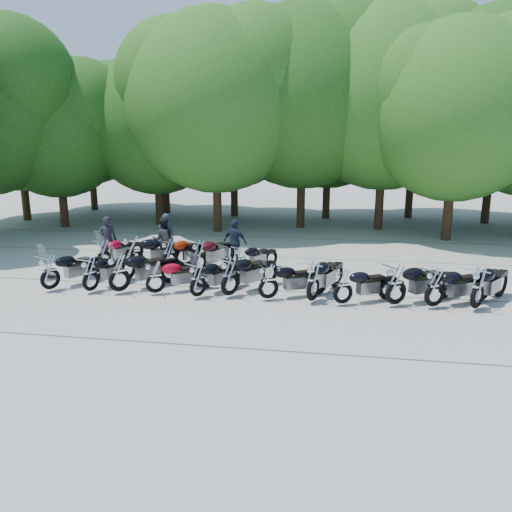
# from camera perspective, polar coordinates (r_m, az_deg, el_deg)

# --- Properties ---
(ground) EXTENTS (90.00, 90.00, 0.00)m
(ground) POSITION_cam_1_polar(r_m,az_deg,el_deg) (14.38, -0.96, -5.64)
(ground) COLOR #A19D91
(ground) RESTS_ON ground
(tree_0) EXTENTS (7.50, 7.50, 9.21)m
(tree_0) POSITION_cam_1_polar(r_m,az_deg,el_deg) (31.84, -25.60, 13.48)
(tree_0) COLOR #3A2614
(tree_0) RESTS_ON ground
(tree_1) EXTENTS (6.97, 6.97, 8.55)m
(tree_1) POSITION_cam_1_polar(r_m,az_deg,el_deg) (28.55, -21.81, 13.20)
(tree_1) COLOR #3A2614
(tree_1) RESTS_ON ground
(tree_2) EXTENTS (7.31, 7.31, 8.97)m
(tree_2) POSITION_cam_1_polar(r_m,az_deg,el_deg) (27.95, -11.38, 14.39)
(tree_2) COLOR #3A2614
(tree_2) RESTS_ON ground
(tree_3) EXTENTS (8.70, 8.70, 10.67)m
(tree_3) POSITION_cam_1_polar(r_m,az_deg,el_deg) (25.39, -4.64, 17.02)
(tree_3) COLOR #3A2614
(tree_3) RESTS_ON ground
(tree_4) EXTENTS (9.13, 9.13, 11.20)m
(tree_4) POSITION_cam_1_polar(r_m,az_deg,el_deg) (26.61, 5.39, 17.51)
(tree_4) COLOR #3A2614
(tree_4) RESTS_ON ground
(tree_5) EXTENTS (9.04, 9.04, 11.10)m
(tree_5) POSITION_cam_1_polar(r_m,az_deg,el_deg) (26.74, 14.56, 17.00)
(tree_5) COLOR #3A2614
(tree_5) RESTS_ON ground
(tree_6) EXTENTS (8.00, 8.00, 9.82)m
(tree_6) POSITION_cam_1_polar(r_m,az_deg,el_deg) (24.76, 21.97, 15.04)
(tree_6) COLOR #3A2614
(tree_6) RESTS_ON ground
(tree_9) EXTENTS (7.59, 7.59, 9.32)m
(tree_9) POSITION_cam_1_polar(r_m,az_deg,el_deg) (34.84, -18.60, 14.06)
(tree_9) COLOR #3A2614
(tree_9) RESTS_ON ground
(tree_10) EXTENTS (7.78, 7.78, 9.55)m
(tree_10) POSITION_cam_1_polar(r_m,az_deg,el_deg) (32.20, -10.56, 14.87)
(tree_10) COLOR #3A2614
(tree_10) RESTS_ON ground
(tree_11) EXTENTS (7.56, 7.56, 9.28)m
(tree_11) POSITION_cam_1_polar(r_m,az_deg,el_deg) (30.45, -2.58, 14.87)
(tree_11) COLOR #3A2614
(tree_11) RESTS_ON ground
(tree_12) EXTENTS (7.88, 7.88, 9.67)m
(tree_12) POSITION_cam_1_polar(r_m,az_deg,el_deg) (29.87, 8.33, 15.22)
(tree_12) COLOR #3A2614
(tree_12) RESTS_ON ground
(tree_13) EXTENTS (8.31, 8.31, 10.20)m
(tree_13) POSITION_cam_1_polar(r_m,az_deg,el_deg) (31.18, 17.74, 15.24)
(tree_13) COLOR #3A2614
(tree_13) RESTS_ON ground
(tree_14) EXTENTS (8.02, 8.02, 9.84)m
(tree_14) POSITION_cam_1_polar(r_m,az_deg,el_deg) (30.63, 25.71, 14.23)
(tree_14) COLOR #3A2614
(tree_14) RESTS_ON ground
(motorcycle_0) EXTENTS (1.72, 2.36, 1.30)m
(motorcycle_0) POSITION_cam_1_polar(r_m,az_deg,el_deg) (16.76, -22.53, -1.59)
(motorcycle_0) COLOR black
(motorcycle_0) RESTS_ON ground
(motorcycle_1) EXTENTS (1.39, 2.31, 1.25)m
(motorcycle_1) POSITION_cam_1_polar(r_m,az_deg,el_deg) (16.16, -18.42, -1.86)
(motorcycle_1) COLOR black
(motorcycle_1) RESTS_ON ground
(motorcycle_2) EXTENTS (2.20, 2.38, 1.41)m
(motorcycle_2) POSITION_cam_1_polar(r_m,az_deg,el_deg) (15.80, -15.38, -1.71)
(motorcycle_2) COLOR black
(motorcycle_2) RESTS_ON ground
(motorcycle_3) EXTENTS (2.13, 1.67, 1.19)m
(motorcycle_3) POSITION_cam_1_polar(r_m,az_deg,el_deg) (15.45, -11.45, -2.24)
(motorcycle_3) COLOR #9F0518
(motorcycle_3) RESTS_ON ground
(motorcycle_4) EXTENTS (1.74, 2.18, 1.23)m
(motorcycle_4) POSITION_cam_1_polar(r_m,az_deg,el_deg) (14.90, -6.66, -2.56)
(motorcycle_4) COLOR black
(motorcycle_4) RESTS_ON ground
(motorcycle_5) EXTENTS (1.96, 2.43, 1.37)m
(motorcycle_5) POSITION_cam_1_polar(r_m,az_deg,el_deg) (14.88, -3.01, -2.22)
(motorcycle_5) COLOR black
(motorcycle_5) RESTS_ON ground
(motorcycle_6) EXTENTS (2.24, 1.64, 1.24)m
(motorcycle_6) POSITION_cam_1_polar(r_m,az_deg,el_deg) (14.61, 1.43, -2.79)
(motorcycle_6) COLOR black
(motorcycle_6) RESTS_ON ground
(motorcycle_7) EXTENTS (1.61, 2.56, 1.39)m
(motorcycle_7) POSITION_cam_1_polar(r_m,az_deg,el_deg) (14.48, 6.55, -2.70)
(motorcycle_7) COLOR black
(motorcycle_7) RESTS_ON ground
(motorcycle_8) EXTENTS (2.18, 1.64, 1.21)m
(motorcycle_8) POSITION_cam_1_polar(r_m,az_deg,el_deg) (14.38, 9.94, -3.31)
(motorcycle_8) COLOR black
(motorcycle_8) RESTS_ON ground
(motorcycle_9) EXTENTS (2.45, 1.97, 1.38)m
(motorcycle_9) POSITION_cam_1_polar(r_m,az_deg,el_deg) (14.60, 15.74, -3.01)
(motorcycle_9) COLOR black
(motorcycle_9) RESTS_ON ground
(motorcycle_10) EXTENTS (2.34, 1.78, 1.30)m
(motorcycle_10) POSITION_cam_1_polar(r_m,az_deg,el_deg) (14.78, 19.78, -3.27)
(motorcycle_10) COLOR black
(motorcycle_10) RESTS_ON ground
(motorcycle_11) EXTENTS (2.04, 2.45, 1.39)m
(motorcycle_11) POSITION_cam_1_polar(r_m,az_deg,el_deg) (15.03, 24.04, -3.19)
(motorcycle_11) COLOR black
(motorcycle_11) RESTS_ON ground
(motorcycle_12) EXTENTS (1.52, 2.19, 1.20)m
(motorcycle_12) POSITION_cam_1_polar(r_m,az_deg,el_deg) (19.10, -17.02, 0.43)
(motorcycle_12) COLOR #9F0521
(motorcycle_12) RESTS_ON ground
(motorcycle_13) EXTENTS (2.66, 1.72, 1.45)m
(motorcycle_13) POSITION_cam_1_polar(r_m,az_deg,el_deg) (18.41, -13.88, 0.55)
(motorcycle_13) COLOR black
(motorcycle_13) RESTS_ON ground
(motorcycle_14) EXTENTS (1.85, 2.30, 1.30)m
(motorcycle_14) POSITION_cam_1_polar(r_m,az_deg,el_deg) (18.17, -9.88, 0.34)
(motorcycle_14) COLOR maroon
(motorcycle_14) RESTS_ON ground
(motorcycle_15) EXTENTS (1.61, 2.49, 1.35)m
(motorcycle_15) POSITION_cam_1_polar(r_m,az_deg,el_deg) (17.59, -6.51, 0.12)
(motorcycle_15) COLOR #3C080F
(motorcycle_15) RESTS_ON ground
(motorcycle_16) EXTENTS (1.69, 2.02, 1.15)m
(motorcycle_16) POSITION_cam_1_polar(r_m,az_deg,el_deg) (17.35, -1.65, -0.33)
(motorcycle_16) COLOR black
(motorcycle_16) RESTS_ON ground
(rider_0) EXTENTS (0.74, 0.57, 1.83)m
(rider_0) POSITION_cam_1_polar(r_m,az_deg,el_deg) (19.68, -16.56, 1.77)
(rider_0) COLOR black
(rider_0) RESTS_ON ground
(rider_1) EXTENTS (1.01, 0.90, 1.73)m
(rider_1) POSITION_cam_1_polar(r_m,az_deg,el_deg) (19.47, -10.53, 1.83)
(rider_1) COLOR black
(rider_1) RESTS_ON ground
(rider_2) EXTENTS (1.08, 0.75, 1.71)m
(rider_2) POSITION_cam_1_polar(r_m,az_deg,el_deg) (18.82, -2.40, 1.61)
(rider_2) COLOR #1B2B39
(rider_2) RESTS_ON ground
(rider_3) EXTENTS (0.75, 0.59, 1.79)m
(rider_3) POSITION_cam_1_polar(r_m,az_deg,el_deg) (20.13, -10.21, 2.31)
(rider_3) COLOR #1D353E
(rider_3) RESTS_ON ground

